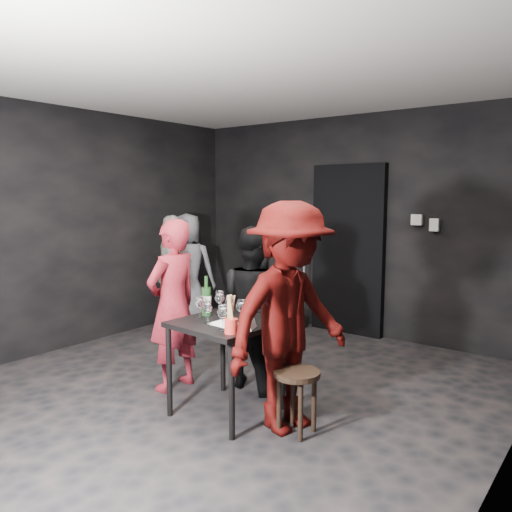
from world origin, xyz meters
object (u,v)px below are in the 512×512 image
Objects in this scene: bystander_grey at (188,269)px; breadstick_cup at (231,315)px; tasting_table at (227,333)px; man_maroon at (290,303)px; stool at (297,384)px; woman_black at (254,309)px; bystander_cream at (173,276)px; hand_truck at (290,310)px; server_red at (173,304)px; wine_bottle at (207,300)px.

bystander_grey is 4.95× the size of breadstick_cup.
tasting_table is 0.39× the size of man_maroon.
stool is at bearing 120.06° from bystander_grey.
woman_black is at bearing 68.59° from man_maroon.
stool is 0.32× the size of bystander_cream.
hand_truck is at bearing 115.18° from breadstick_cup.
breadstick_cup is (0.25, -0.24, 0.23)m from tasting_table.
server_red is at bearing -86.28° from hand_truck.
hand_truck is 2.14m from woman_black.
server_red reaches higher than wine_bottle.
man_maroon reaches higher than stool.
woman_black is at bearing 106.21° from tasting_table.
bystander_cream is at bearing 88.34° from bystander_grey.
hand_truck is 1.61m from bystander_cream.
hand_truck is 0.63× the size of man_maroon.
tasting_table is at bearing -176.15° from stool.
tasting_table is 0.74m from server_red.
stool is at bearing 3.85° from tasting_table.
server_red is at bearing 173.69° from bystander_cream.
bystander_cream is at bearing 78.42° from man_maroon.
bystander_grey is at bearing -26.32° from bystander_cream.
server_red is at bearing 102.78° from man_maroon.
wine_bottle is at bearing 82.71° from server_red.
wine_bottle is (-0.79, -0.04, -0.08)m from man_maroon.
tasting_table is (1.03, -2.49, 0.43)m from hand_truck.
bystander_cream is 1.00× the size of bystander_grey.
tasting_table is 0.63m from man_maroon.
woman_black is at bearing 117.11° from breadstick_cup.
stool is 0.70m from breadstick_cup.
hand_truck reaches higher than tasting_table.
bystander_cream is (-1.96, 1.28, 0.09)m from tasting_table.
man_maroon is at bearing 89.13° from server_red.
woman_black is 0.74× the size of man_maroon.
man_maroon reaches higher than tasting_table.
woman_black reaches higher than breadstick_cup.
bystander_cream reaches higher than wine_bottle.
hand_truck is at bearing 107.67° from wine_bottle.
breadstick_cup is at bearing -43.89° from tasting_table.
bystander_cream is 0.58m from bystander_grey.
bystander_cream is at bearing 145.53° from breadstick_cup.
hand_truck is at bearing 47.11° from man_maroon.
tasting_table is 0.51× the size of bystander_cream.
bystander_cream is at bearing 154.54° from stool.
bystander_grey is (-2.77, 1.72, -0.22)m from man_maroon.
tasting_table is at bearing -71.25° from hand_truck.
wine_bottle is at bearing 150.30° from breadstick_cup.
bystander_grey reaches higher than hand_truck.
stool is at bearing -98.06° from man_maroon.
breadstick_cup is (-0.38, -0.29, 0.51)m from stool.
breadstick_cup reaches higher than tasting_table.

